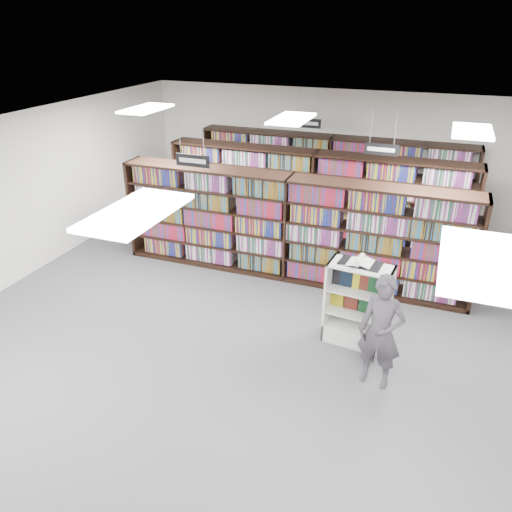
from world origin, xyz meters
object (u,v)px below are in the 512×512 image
(bookshelf_row_near, at_px, (288,228))
(endcap_display, at_px, (357,315))
(shopper, at_px, (381,332))
(open_book, at_px, (360,262))

(bookshelf_row_near, bearing_deg, endcap_display, -45.76)
(shopper, bearing_deg, open_book, 126.25)
(endcap_display, relative_size, open_book, 2.04)
(bookshelf_row_near, height_order, open_book, bookshelf_row_near)
(endcap_display, relative_size, shopper, 0.81)
(bookshelf_row_near, bearing_deg, shopper, -51.01)
(endcap_display, height_order, open_book, open_book)
(open_book, bearing_deg, endcap_display, -16.29)
(bookshelf_row_near, xyz_separation_m, shopper, (2.19, -2.70, -0.19))
(shopper, bearing_deg, bookshelf_row_near, 137.27)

